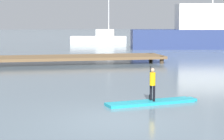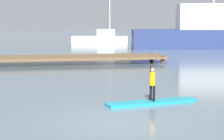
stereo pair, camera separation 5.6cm
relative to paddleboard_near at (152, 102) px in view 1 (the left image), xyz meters
name	(u,v)px [view 1 (the left image)]	position (x,y,z in m)	size (l,w,h in m)	color
ground_plane	(119,120)	(-1.65, -2.13, -0.05)	(240.00, 240.00, 0.00)	slate
paddleboard_near	(152,102)	(0.00, 0.00, 0.00)	(3.37, 1.20, 0.10)	#1E9EB2
paddler_child_solo	(152,82)	(0.00, 0.01, 0.69)	(0.23, 0.40, 1.19)	black
fishing_boat_white_large	(205,33)	(13.33, 25.74, 1.50)	(15.28, 5.96, 11.39)	navy
motor_boat_small_navy	(100,38)	(4.58, 36.83, 0.59)	(7.03, 3.32, 5.40)	silver
floating_dock	(75,57)	(-1.05, 14.07, 0.33)	(11.85, 3.10, 0.48)	brown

